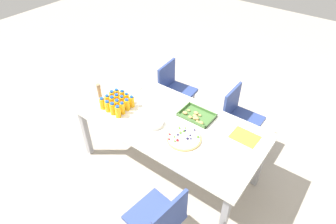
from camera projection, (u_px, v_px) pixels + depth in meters
ground_plane at (168, 167)px, 3.45m from camera, size 12.00×12.00×0.00m
party_table at (168, 125)px, 3.02m from camera, size 2.01×0.95×0.74m
chair_far_right at (239, 115)px, 3.42m from camera, size 0.40×0.40×0.83m
chair_far_left at (174, 88)px, 3.86m from camera, size 0.43×0.43×0.83m
chair_near_right at (160, 219)px, 2.39m from camera, size 0.44×0.44×0.83m
juice_bottle_0 at (102, 103)px, 3.09m from camera, size 0.06×0.06×0.14m
juice_bottle_1 at (108, 106)px, 3.06m from camera, size 0.06×0.06×0.13m
juice_bottle_2 at (113, 109)px, 3.02m from camera, size 0.06×0.06×0.14m
juice_bottle_3 at (118, 112)px, 2.98m from camera, size 0.06×0.06×0.14m
juice_bottle_4 at (108, 100)px, 3.14m from camera, size 0.06×0.06×0.13m
juice_bottle_5 at (113, 102)px, 3.10m from camera, size 0.06×0.06×0.15m
juice_bottle_6 at (117, 106)px, 3.06m from camera, size 0.06×0.06×0.15m
juice_bottle_7 at (122, 108)px, 3.03m from camera, size 0.05×0.05×0.14m
juice_bottle_8 at (112, 97)px, 3.18m from camera, size 0.06×0.06×0.15m
juice_bottle_9 at (117, 99)px, 3.15m from camera, size 0.06×0.06×0.14m
juice_bottle_10 at (122, 102)px, 3.11m from camera, size 0.05×0.05×0.15m
juice_bottle_11 at (127, 105)px, 3.08m from camera, size 0.06×0.06×0.14m
juice_bottle_12 at (117, 94)px, 3.23m from camera, size 0.06×0.06×0.13m
juice_bottle_13 at (123, 96)px, 3.19m from camera, size 0.06×0.06×0.15m
juice_bottle_14 at (127, 99)px, 3.16m from camera, size 0.05×0.05×0.14m
juice_bottle_15 at (132, 102)px, 3.12m from camera, size 0.05×0.05×0.14m
fruit_pizza at (184, 138)px, 2.76m from camera, size 0.34×0.34×0.05m
snack_tray at (196, 116)px, 3.01m from camera, size 0.36×0.25×0.04m
plate_stack at (154, 123)px, 2.92m from camera, size 0.20×0.20×0.04m
napkin_stack at (137, 86)px, 3.46m from camera, size 0.15×0.15×0.01m
cardboard_tube at (99, 92)px, 3.21m from camera, size 0.04×0.04×0.19m
paper_folder at (245, 137)px, 2.79m from camera, size 0.27×0.21×0.01m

